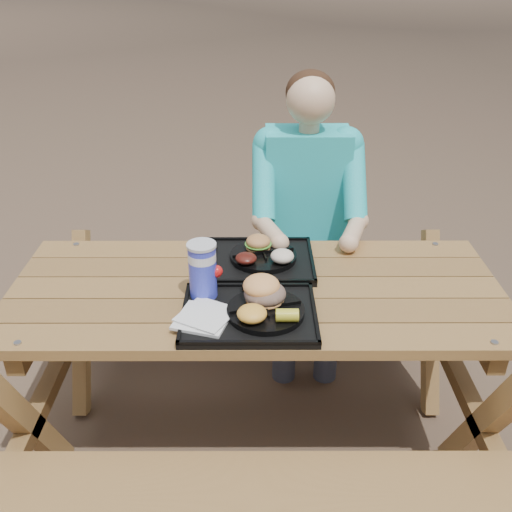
{
  "coord_description": "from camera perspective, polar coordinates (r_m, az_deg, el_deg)",
  "views": [
    {
      "loc": [
        -0.0,
        -1.77,
        1.85
      ],
      "look_at": [
        0.0,
        0.0,
        0.88
      ],
      "focal_mm": 40.0,
      "sensor_mm": 36.0,
      "label": 1
    }
  ],
  "objects": [
    {
      "name": "plate_far",
      "position": [
        2.23,
        0.74,
        -0.0
      ],
      "size": [
        0.26,
        0.26,
        0.02
      ],
      "primitive_type": "cylinder",
      "color": "black",
      "rests_on": "tray_far"
    },
    {
      "name": "burger",
      "position": [
        2.24,
        0.22,
        1.74
      ],
      "size": [
        0.1,
        0.1,
        0.09
      ],
      "primitive_type": null,
      "color": "#BB7B42",
      "rests_on": "plate_far"
    },
    {
      "name": "napkin_stack",
      "position": [
        1.88,
        -5.3,
        -6.14
      ],
      "size": [
        0.21,
        0.21,
        0.02
      ],
      "primitive_type": "cube",
      "rotation": [
        0.0,
        0.0,
        -0.29
      ],
      "color": "silver",
      "rests_on": "tray_near"
    },
    {
      "name": "soda_cup",
      "position": [
        1.96,
        -5.35,
        -1.53
      ],
      "size": [
        0.1,
        0.1,
        0.19
      ],
      "primitive_type": "cylinder",
      "color": "#1B26CE",
      "rests_on": "tray_near"
    },
    {
      "name": "corn_cob",
      "position": [
        1.83,
        3.13,
        -5.94
      ],
      "size": [
        0.07,
        0.07,
        0.04
      ],
      "primitive_type": null,
      "rotation": [
        0.0,
        0.0,
        0.0
      ],
      "color": "gold",
      "rests_on": "plate_near"
    },
    {
      "name": "condiment_mustard",
      "position": [
        2.0,
        0.77,
        -3.43
      ],
      "size": [
        0.05,
        0.05,
        0.03
      ],
      "primitive_type": "cylinder",
      "color": "yellow",
      "rests_on": "tray_near"
    },
    {
      "name": "plate_near",
      "position": [
        1.9,
        0.97,
        -5.52
      ],
      "size": [
        0.26,
        0.26,
        0.02
      ],
      "primitive_type": "cylinder",
      "color": "black",
      "rests_on": "tray_near"
    },
    {
      "name": "condiment_bbq",
      "position": [
        2.01,
        -0.67,
        -3.24
      ],
      "size": [
        0.05,
        0.05,
        0.03
      ],
      "primitive_type": "cylinder",
      "color": "black",
      "rests_on": "tray_near"
    },
    {
      "name": "sandwich",
      "position": [
        1.9,
        0.91,
        -2.74
      ],
      "size": [
        0.13,
        0.13,
        0.14
      ],
      "primitive_type": null,
      "color": "#F39F55",
      "rests_on": "plate_near"
    },
    {
      "name": "tray_near",
      "position": [
        1.92,
        -0.69,
        -5.93
      ],
      "size": [
        0.45,
        0.35,
        0.02
      ],
      "primitive_type": "cube",
      "color": "black",
      "rests_on": "picnic_table"
    },
    {
      "name": "potato_salad",
      "position": [
        2.16,
        2.63,
        -0.01
      ],
      "size": [
        0.09,
        0.09,
        0.05
      ],
      "primitive_type": "ellipsoid",
      "color": "beige",
      "rests_on": "plate_far"
    },
    {
      "name": "picnic_table",
      "position": [
        2.31,
        0.0,
        -11.07
      ],
      "size": [
        1.8,
        1.49,
        0.75
      ],
      "primitive_type": null,
      "color": "#999999",
      "rests_on": "ground"
    },
    {
      "name": "cutlery_far",
      "position": [
        2.24,
        -4.3,
        -0.09
      ],
      "size": [
        0.03,
        0.15,
        0.01
      ],
      "primitive_type": "cube",
      "rotation": [
        0.0,
        0.0,
        0.01
      ],
      "color": "black",
      "rests_on": "tray_far"
    },
    {
      "name": "mac_cheese",
      "position": [
        1.83,
        -0.41,
        -5.78
      ],
      "size": [
        0.1,
        0.1,
        0.05
      ],
      "primitive_type": "ellipsoid",
      "color": "#F2B43F",
      "rests_on": "plate_near"
    },
    {
      "name": "ground",
      "position": [
        2.56,
        0.0,
        -17.53
      ],
      "size": [
        60.0,
        60.0,
        0.0
      ],
      "primitive_type": "plane",
      "color": "#999999",
      "rests_on": "ground"
    },
    {
      "name": "baked_beans",
      "position": [
        2.15,
        -1.01,
        -0.23
      ],
      "size": [
        0.08,
        0.08,
        0.04
      ],
      "primitive_type": "ellipsoid",
      "color": "#47140E",
      "rests_on": "plate_far"
    },
    {
      "name": "diner",
      "position": [
        2.75,
        4.87,
        2.47
      ],
      "size": [
        0.48,
        0.84,
        1.28
      ],
      "primitive_type": null,
      "color": "#1A8EB9",
      "rests_on": "ground"
    },
    {
      "name": "tray_far",
      "position": [
        2.23,
        -0.03,
        -0.57
      ],
      "size": [
        0.45,
        0.35,
        0.02
      ],
      "primitive_type": "cube",
      "color": "black",
      "rests_on": "picnic_table"
    }
  ]
}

